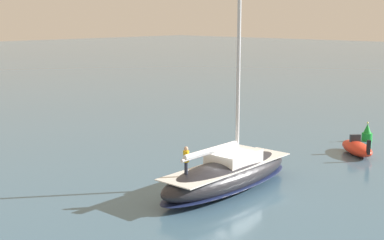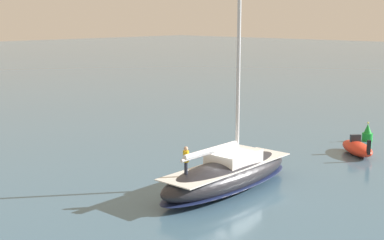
{
  "view_description": "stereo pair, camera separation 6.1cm",
  "coord_description": "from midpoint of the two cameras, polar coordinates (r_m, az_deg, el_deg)",
  "views": [
    {
      "loc": [
        -24.4,
        -19.81,
        10.42
      ],
      "look_at": [
        0.0,
        3.0,
        3.96
      ],
      "focal_mm": 50.0,
      "sensor_mm": 36.0,
      "label": 1
    },
    {
      "loc": [
        -24.36,
        -19.86,
        10.42
      ],
      "look_at": [
        0.0,
        3.0,
        3.96
      ],
      "focal_mm": 50.0,
      "sensor_mm": 36.0,
      "label": 2
    }
  ],
  "objects": [
    {
      "name": "ground_plane",
      "position": [
        33.11,
        3.87,
        -7.43
      ],
      "size": [
        400.0,
        400.0,
        0.0
      ],
      "primitive_type": "plane",
      "color": "#42667F"
    },
    {
      "name": "sailboat_main",
      "position": [
        32.81,
        3.93,
        -5.65
      ],
      "size": [
        11.54,
        3.58,
        15.71
      ],
      "color": "#232328",
      "rests_on": "ground"
    },
    {
      "name": "motor_tender",
      "position": [
        43.04,
        17.25,
        -2.88
      ],
      "size": [
        3.9,
        4.2,
        1.58
      ],
      "color": "red",
      "rests_on": "ground"
    },
    {
      "name": "channel_buoy",
      "position": [
        48.04,
        18.25,
        -1.37
      ],
      "size": [
        0.88,
        0.88,
        1.63
      ],
      "color": "green",
      "rests_on": "ground"
    }
  ]
}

